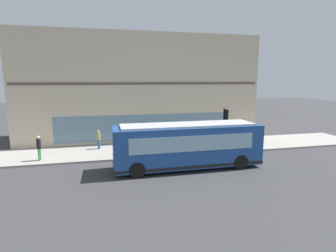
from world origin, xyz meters
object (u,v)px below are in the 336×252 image
(pedestrian_by_light_pole, at_px, (239,132))
(traffic_light_near_corner, at_px, (225,121))
(city_bus_nearside, at_px, (187,146))
(fire_hydrant, at_px, (197,145))
(pedestrian_near_hydrant, at_px, (39,146))
(pedestrian_near_building_entrance, at_px, (99,138))

(pedestrian_by_light_pole, bearing_deg, traffic_light_near_corner, 134.78)
(city_bus_nearside, relative_size, traffic_light_near_corner, 2.84)
(fire_hydrant, height_order, pedestrian_by_light_pole, pedestrian_by_light_pole)
(city_bus_nearside, height_order, pedestrian_by_light_pole, city_bus_nearside)
(pedestrian_near_hydrant, bearing_deg, pedestrian_by_light_pole, -82.65)
(pedestrian_by_light_pole, bearing_deg, fire_hydrant, 111.07)
(fire_hydrant, bearing_deg, pedestrian_near_hydrant, 91.63)
(traffic_light_near_corner, bearing_deg, fire_hydrant, 68.88)
(fire_hydrant, height_order, pedestrian_near_hydrant, pedestrian_near_hydrant)
(traffic_light_near_corner, bearing_deg, pedestrian_by_light_pole, -45.22)
(city_bus_nearside, distance_m, pedestrian_near_building_entrance, 8.56)
(city_bus_nearside, bearing_deg, pedestrian_by_light_pole, -49.91)
(pedestrian_near_building_entrance, distance_m, pedestrian_by_light_pole, 12.97)
(pedestrian_near_building_entrance, bearing_deg, pedestrian_by_light_pole, -90.93)
(traffic_light_near_corner, xyz_separation_m, pedestrian_by_light_pole, (2.68, -2.70, -1.55))
(pedestrian_near_building_entrance, relative_size, pedestrian_near_hydrant, 0.87)
(city_bus_nearside, xyz_separation_m, pedestrian_by_light_pole, (5.85, -6.95, -0.49))
(fire_hydrant, bearing_deg, traffic_light_near_corner, -111.12)
(city_bus_nearside, bearing_deg, traffic_light_near_corner, -53.27)
(city_bus_nearside, height_order, pedestrian_near_building_entrance, city_bus_nearside)
(pedestrian_near_hydrant, bearing_deg, traffic_light_near_corner, -91.87)
(traffic_light_near_corner, bearing_deg, pedestrian_near_building_entrance, 74.27)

